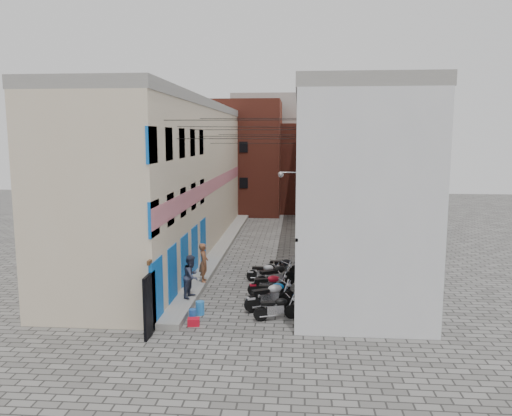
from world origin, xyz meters
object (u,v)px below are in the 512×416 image
(red_crate, at_px, (194,322))
(motorcycle_g, at_px, (283,266))
(motorcycle_c, at_px, (273,291))
(motorcycle_a, at_px, (276,307))
(motorcycle_e, at_px, (275,275))
(water_jug_near, at_px, (193,315))
(water_jug_far, at_px, (200,308))
(motorcycle_d, at_px, (269,283))
(person_b, at_px, (191,276))
(motorcycle_b, at_px, (270,295))
(person_a, at_px, (204,262))
(motorcycle_f, at_px, (265,271))

(red_crate, bearing_deg, motorcycle_g, 65.91)
(motorcycle_c, bearing_deg, motorcycle_a, 6.50)
(motorcycle_a, distance_m, motorcycle_e, 3.99)
(water_jug_near, bearing_deg, water_jug_far, 77.36)
(motorcycle_d, relative_size, red_crate, 4.35)
(motorcycle_d, relative_size, motorcycle_e, 0.88)
(motorcycle_g, height_order, person_b, person_b)
(motorcycle_g, xyz_separation_m, water_jug_near, (-3.19, -6.35, -0.31))
(motorcycle_b, xyz_separation_m, person_b, (-3.30, 0.61, 0.52))
(motorcycle_a, xyz_separation_m, person_a, (-3.52, 3.93, 0.64))
(water_jug_near, height_order, water_jug_far, water_jug_far)
(motorcycle_c, distance_m, water_jug_near, 3.75)
(motorcycle_a, xyz_separation_m, water_jug_far, (-2.99, 0.31, -0.24))
(motorcycle_e, relative_size, person_b, 1.20)
(motorcycle_b, distance_m, person_b, 3.39)
(motorcycle_b, bearing_deg, motorcycle_f, 158.56)
(motorcycle_c, distance_m, red_crate, 3.97)
(motorcycle_d, bearing_deg, motorcycle_g, 156.70)
(motorcycle_g, height_order, person_a, person_a)
(water_jug_far, bearing_deg, motorcycle_d, 45.16)
(person_b, relative_size, water_jug_far, 3.36)
(motorcycle_f, relative_size, water_jug_far, 3.27)
(motorcycle_e, height_order, motorcycle_f, motorcycle_e)
(person_a, bearing_deg, motorcycle_b, -140.34)
(person_a, relative_size, person_b, 1.01)
(motorcycle_d, xyz_separation_m, person_a, (-3.08, 1.06, 0.60))
(motorcycle_b, relative_size, motorcycle_f, 1.24)
(water_jug_near, xyz_separation_m, red_crate, (0.14, -0.48, -0.09))
(motorcycle_a, xyz_separation_m, red_crate, (-3.00, -0.84, -0.37))
(motorcycle_g, relative_size, person_a, 1.02)
(water_jug_far, xyz_separation_m, red_crate, (-0.01, -1.15, -0.13))
(motorcycle_e, distance_m, motorcycle_f, 1.15)
(motorcycle_a, height_order, motorcycle_c, motorcycle_c)
(water_jug_near, bearing_deg, motorcycle_b, 26.57)
(motorcycle_g, bearing_deg, person_a, -53.55)
(motorcycle_d, bearing_deg, red_crate, -48.93)
(motorcycle_d, xyz_separation_m, motorcycle_e, (0.21, 1.11, 0.07))
(motorcycle_b, height_order, water_jug_near, motorcycle_b)
(red_crate, bearing_deg, water_jug_far, 89.32)
(motorcycle_d, relative_size, water_jug_near, 4.27)
(person_a, bearing_deg, water_jug_far, 179.84)
(motorcycle_d, distance_m, motorcycle_f, 2.14)
(motorcycle_b, distance_m, water_jug_near, 3.19)
(red_crate, bearing_deg, water_jug_near, 105.66)
(motorcycle_f, height_order, water_jug_near, motorcycle_f)
(person_a, bearing_deg, motorcycle_g, -68.54)
(motorcycle_f, bearing_deg, motorcycle_c, 9.77)
(water_jug_far, distance_m, red_crate, 1.16)
(person_b, bearing_deg, motorcycle_e, -43.12)
(motorcycle_b, bearing_deg, motorcycle_d, 155.88)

